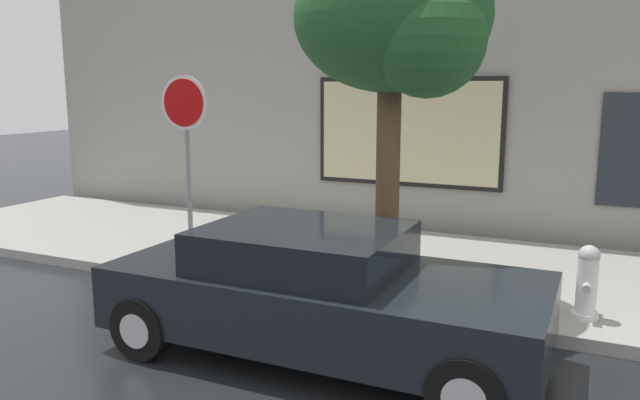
# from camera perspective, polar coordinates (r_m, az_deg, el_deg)

# --- Properties ---
(ground_plane) EXTENTS (60.00, 60.00, 0.00)m
(ground_plane) POSITION_cam_1_polar(r_m,az_deg,el_deg) (6.32, 8.22, -14.74)
(ground_plane) COLOR black
(sidewalk) EXTENTS (20.00, 4.00, 0.15)m
(sidewalk) POSITION_cam_1_polar(r_m,az_deg,el_deg) (9.04, 13.76, -6.65)
(sidewalk) COLOR #A3A099
(sidewalk) RESTS_ON ground
(building_facade) EXTENTS (20.00, 0.67, 7.00)m
(building_facade) POSITION_cam_1_polar(r_m,az_deg,el_deg) (11.15, 17.07, 14.06)
(building_facade) COLOR #9E998E
(building_facade) RESTS_ON ground
(parked_car) EXTENTS (4.32, 1.92, 1.31)m
(parked_car) POSITION_cam_1_polar(r_m,az_deg,el_deg) (6.24, -0.00, -8.46)
(parked_car) COLOR black
(parked_car) RESTS_ON ground
(fire_hydrant) EXTENTS (0.30, 0.44, 0.83)m
(fire_hydrant) POSITION_cam_1_polar(r_m,az_deg,el_deg) (7.46, 23.46, -7.00)
(fire_hydrant) COLOR white
(fire_hydrant) RESTS_ON sidewalk
(street_tree) EXTENTS (2.40, 2.04, 4.26)m
(street_tree) POSITION_cam_1_polar(r_m,az_deg,el_deg) (7.61, 7.22, 15.80)
(street_tree) COLOR #4C3823
(street_tree) RESTS_ON sidewalk
(stop_sign) EXTENTS (0.76, 0.10, 2.70)m
(stop_sign) POSITION_cam_1_polar(r_m,az_deg,el_deg) (8.90, -12.31, 6.13)
(stop_sign) COLOR gray
(stop_sign) RESTS_ON sidewalk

